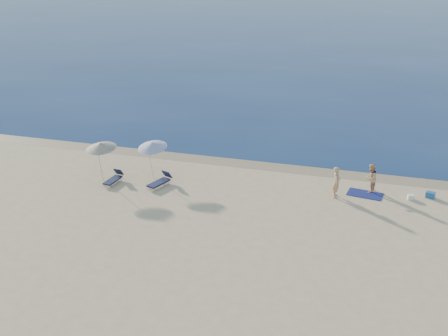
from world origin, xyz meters
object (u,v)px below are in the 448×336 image
object	(u,v)px
blue_cooler	(430,195)
umbrella_near	(152,145)
person_right	(371,178)
person_left	(336,182)

from	to	relation	value
blue_cooler	umbrella_near	distance (m)	16.62
person_right	umbrella_near	xyz separation A→B (m)	(-13.07, -1.24, 1.17)
person_left	blue_cooler	bearing A→B (deg)	-80.38
person_left	person_right	size ratio (longest dim) A/B	1.06
person_left	person_right	distance (m)	2.22
person_right	umbrella_near	distance (m)	13.18
blue_cooler	umbrella_near	xyz separation A→B (m)	(-16.46, -1.39, 1.87)
person_left	person_right	bearing A→B (deg)	-61.93
person_right	blue_cooler	xyz separation A→B (m)	(3.39, 0.14, -0.69)
person_left	blue_cooler	distance (m)	5.47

